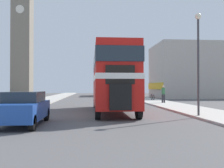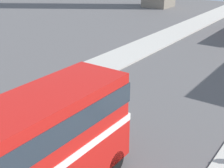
{
  "view_description": "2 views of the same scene",
  "coord_description": "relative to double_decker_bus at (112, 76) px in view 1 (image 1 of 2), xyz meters",
  "views": [
    {
      "loc": [
        -0.78,
        -15.31,
        1.72
      ],
      "look_at": [
        0.69,
        2.11,
        1.96
      ],
      "focal_mm": 40.0,
      "sensor_mm": 36.0,
      "label": 1
    },
    {
      "loc": [
        7.97,
        -2.74,
        8.59
      ],
      "look_at": [
        0.0,
        8.48,
        2.81
      ],
      "focal_mm": 50.0,
      "sensor_mm": 36.0,
      "label": 2
    }
  ],
  "objects": [
    {
      "name": "pedestrian_walking",
      "position": [
        6.09,
        8.16,
        -1.4
      ],
      "size": [
        0.36,
        0.36,
        1.8
      ],
      "color": "#282833",
      "rests_on": "sidewalk_right"
    },
    {
      "name": "ground_plane",
      "position": [
        -0.69,
        -2.09,
        -2.53
      ],
      "size": [
        120.0,
        120.0,
        0.0
      ],
      "primitive_type": "plane",
      "color": "#565454"
    },
    {
      "name": "double_decker_bus",
      "position": [
        0.0,
        0.0,
        0.0
      ],
      "size": [
        2.52,
        10.08,
        4.27
      ],
      "color": "red",
      "rests_on": "ground_plane"
    },
    {
      "name": "bus_distant",
      "position": [
        1.63,
        33.24,
        -0.06
      ],
      "size": [
        2.4,
        10.46,
        4.17
      ],
      "color": "#B2140F",
      "rests_on": "ground_plane"
    },
    {
      "name": "car_parked_near",
      "position": [
        -4.52,
        -5.73,
        -1.75
      ],
      "size": [
        1.7,
        4.01,
        1.52
      ],
      "color": "#1E479E",
      "rests_on": "ground_plane"
    },
    {
      "name": "bicycle_on_pavement",
      "position": [
        6.32,
        13.65,
        -2.05
      ],
      "size": [
        0.05,
        1.76,
        0.78
      ],
      "color": "black",
      "rests_on": "sidewalk_right"
    },
    {
      "name": "sidewalk_right",
      "position": [
        6.06,
        -2.09,
        -2.47
      ],
      "size": [
        3.5,
        120.0,
        0.12
      ],
      "color": "#B7B2A8",
      "rests_on": "ground_plane"
    },
    {
      "name": "shop_building_block",
      "position": [
        17.63,
        23.18,
        1.88
      ],
      "size": [
        17.0,
        9.6,
        8.83
      ],
      "color": "#B2ADA3",
      "rests_on": "ground_plane"
    },
    {
      "name": "street_lamp",
      "position": [
        4.64,
        -3.65,
        1.42
      ],
      "size": [
        0.36,
        0.36,
        5.86
      ],
      "color": "#38383D",
      "rests_on": "sidewalk_right"
    },
    {
      "name": "church_tower",
      "position": [
        -18.17,
        44.84,
        14.51
      ],
      "size": [
        4.6,
        4.6,
        33.43
      ],
      "color": "gray",
      "rests_on": "ground_plane"
    }
  ]
}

